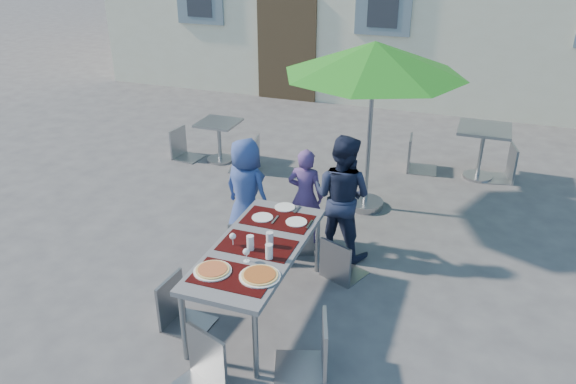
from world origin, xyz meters
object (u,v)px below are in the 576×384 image
at_px(dining_table, 257,251).
at_px(patio_umbrella, 374,60).
at_px(bg_chair_l_1, 419,134).
at_px(cafe_table_0, 219,136).
at_px(bg_chair_l_0, 182,126).
at_px(cafe_table_1, 483,143).
at_px(child_2, 342,196).
at_px(chair_4, 313,315).
at_px(child_0, 246,190).
at_px(bg_chair_r_1, 508,142).
at_px(child_1, 305,196).
at_px(chair_0, 246,216).
at_px(chair_5, 195,333).
at_px(pizza_near_right, 260,275).
at_px(bg_chair_r_0, 249,135).
at_px(pizza_near_left, 213,270).
at_px(chair_2, 342,236).
at_px(chair_1, 293,205).
at_px(chair_3, 177,276).

height_order(dining_table, patio_umbrella, patio_umbrella).
bearing_deg(patio_umbrella, bg_chair_l_1, 73.50).
bearing_deg(cafe_table_0, bg_chair_l_0, -172.30).
height_order(patio_umbrella, cafe_table_1, patio_umbrella).
xyz_separation_m(child_2, chair_4, (0.29, -1.95, -0.15)).
distance_m(child_0, bg_chair_r_1, 4.13).
bearing_deg(cafe_table_1, child_1, -125.40).
xyz_separation_m(chair_0, chair_5, (0.46, -2.03, 0.06)).
height_order(pizza_near_right, bg_chair_l_0, bg_chair_l_0).
bearing_deg(pizza_near_right, patio_umbrella, 85.11).
height_order(child_1, chair_0, child_1).
height_order(child_2, patio_umbrella, patio_umbrella).
distance_m(chair_0, bg_chair_r_0, 2.56).
distance_m(child_0, bg_chair_l_0, 2.89).
relative_size(pizza_near_left, patio_umbrella, 0.15).
bearing_deg(chair_2, child_0, 160.42).
height_order(pizza_near_left, bg_chair_r_0, bg_chair_r_0).
height_order(dining_table, child_1, child_1).
bearing_deg(child_2, chair_1, 30.29).
xyz_separation_m(child_0, bg_chair_r_0, (-0.82, 1.96, -0.07)).
bearing_deg(chair_3, pizza_near_left, -11.58).
bearing_deg(dining_table, chair_5, -92.78).
xyz_separation_m(child_0, chair_1, (0.63, -0.11, -0.03)).
height_order(bg_chair_l_0, bg_chair_l_1, bg_chair_l_1).
height_order(chair_1, chair_4, chair_1).
relative_size(patio_umbrella, cafe_table_0, 3.47).
height_order(bg_chair_r_0, bg_chair_l_1, bg_chair_l_1).
bearing_deg(child_0, bg_chair_l_0, -28.01).
bearing_deg(chair_2, chair_5, -108.84).
bearing_deg(chair_5, child_2, 78.10).
bearing_deg(child_2, chair_5, 90.28).
height_order(chair_2, cafe_table_0, chair_2).
distance_m(dining_table, cafe_table_1, 4.55).
relative_size(pizza_near_right, cafe_table_0, 0.55).
bearing_deg(dining_table, chair_3, -144.40).
relative_size(chair_2, bg_chair_l_1, 0.90).
distance_m(chair_3, bg_chair_l_1, 4.84).
height_order(chair_2, bg_chair_l_1, bg_chair_l_1).
relative_size(chair_1, bg_chair_r_0, 1.07).
distance_m(chair_2, patio_umbrella, 2.31).
relative_size(chair_4, chair_5, 0.99).
xyz_separation_m(pizza_near_right, chair_2, (0.39, 1.30, -0.24)).
distance_m(child_1, chair_1, 0.31).
bearing_deg(bg_chair_r_0, cafe_table_0, 164.98).
xyz_separation_m(chair_3, bg_chair_l_0, (-2.10, 3.78, 0.00)).
bearing_deg(child_0, pizza_near_right, 134.21).
bearing_deg(cafe_table_0, pizza_near_left, -64.19).
relative_size(chair_4, bg_chair_l_1, 0.98).
bearing_deg(child_2, child_1, -3.40).
distance_m(chair_1, patio_umbrella, 2.06).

